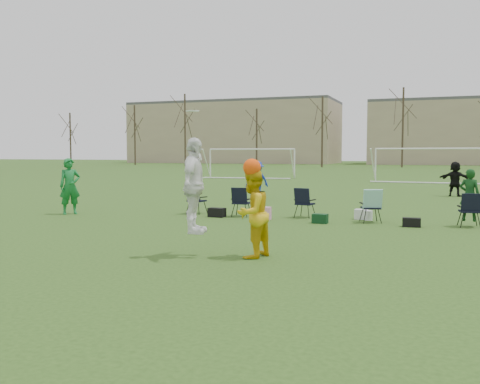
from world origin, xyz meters
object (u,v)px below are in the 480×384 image
at_px(fielder_green_near, 70,186).
at_px(fielder_black, 455,179).
at_px(goal_mid, 427,155).
at_px(goal_left, 252,155).
at_px(center_contest, 224,199).
at_px(fielder_blue, 257,180).

bearing_deg(fielder_green_near, fielder_black, -3.76).
bearing_deg(goal_mid, goal_left, 175.87).
xyz_separation_m(fielder_black, center_contest, (-4.88, -17.89, 0.34)).
distance_m(fielder_black, center_contest, 18.54).
distance_m(fielder_black, goal_mid, 12.90).
xyz_separation_m(center_contest, goal_mid, (3.40, 30.66, 0.74)).
relative_size(fielder_black, goal_mid, 0.23).
xyz_separation_m(fielder_green_near, goal_left, (-2.83, 27.45, 0.96)).
xyz_separation_m(fielder_green_near, fielder_black, (12.65, 12.68, -0.12)).
height_order(fielder_green_near, fielder_black, fielder_green_near).
relative_size(fielder_black, center_contest, 0.57).
bearing_deg(fielder_blue, fielder_black, 165.31).
xyz_separation_m(fielder_green_near, goal_mid, (11.17, 25.45, 0.96)).
height_order(fielder_blue, goal_left, goal_left).
distance_m(fielder_green_near, goal_left, 27.61).
distance_m(fielder_green_near, center_contest, 9.36).
relative_size(fielder_green_near, goal_left, 0.26).
distance_m(fielder_green_near, fielder_black, 17.91).
height_order(fielder_green_near, center_contest, center_contest).
bearing_deg(fielder_green_near, goal_left, 47.07).
height_order(fielder_blue, fielder_black, fielder_blue).
distance_m(fielder_blue, goal_left, 20.84).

